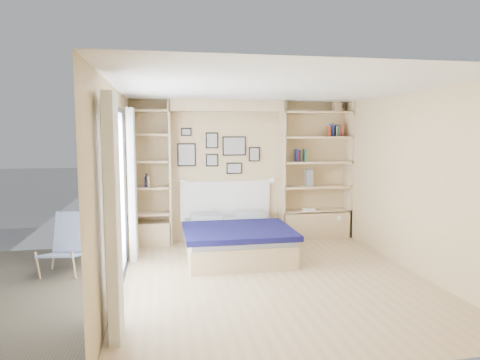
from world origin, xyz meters
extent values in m
plane|color=tan|center=(0.00, 0.00, 0.00)|extent=(4.50, 4.50, 0.00)
plane|color=tan|center=(0.00, 2.25, 1.25)|extent=(4.00, 0.00, 4.00)
plane|color=tan|center=(0.00, -2.25, 1.25)|extent=(4.00, 0.00, 4.00)
plane|color=tan|center=(-2.00, 0.00, 1.25)|extent=(0.00, 4.50, 4.50)
plane|color=tan|center=(2.00, 0.00, 1.25)|extent=(0.00, 4.50, 4.50)
plane|color=white|center=(0.00, 0.00, 2.50)|extent=(4.50, 4.50, 0.00)
cube|color=#D4BD88|center=(-1.30, 2.08, 1.25)|extent=(0.04, 0.35, 2.50)
cube|color=#D4BD88|center=(0.70, 2.08, 1.25)|extent=(0.04, 0.35, 2.50)
cube|color=#D4BD88|center=(-0.30, 2.08, 2.40)|extent=(2.00, 0.35, 0.20)
cube|color=#D4BD88|center=(1.98, 2.08, 1.25)|extent=(0.04, 0.35, 2.50)
cube|color=#D4BD88|center=(-1.98, 2.08, 1.25)|extent=(0.04, 0.35, 2.50)
cube|color=#D4BD88|center=(1.35, 2.08, 0.25)|extent=(1.30, 0.35, 0.50)
cube|color=#D4BD88|center=(-1.65, 2.08, 0.20)|extent=(0.70, 0.35, 0.40)
cube|color=black|center=(-1.97, 0.00, 2.23)|extent=(0.04, 2.08, 0.06)
cube|color=black|center=(-1.97, 0.00, 0.03)|extent=(0.04, 2.08, 0.06)
cube|color=black|center=(-1.97, -1.02, 1.10)|extent=(0.04, 0.06, 2.20)
cube|color=black|center=(-1.97, 1.02, 1.10)|extent=(0.04, 0.06, 2.20)
cube|color=silver|center=(-1.98, 0.00, 1.12)|extent=(0.01, 2.00, 2.20)
cube|color=white|center=(-1.88, -1.30, 1.15)|extent=(0.10, 0.45, 2.30)
cube|color=white|center=(-1.88, 1.30, 1.15)|extent=(0.10, 0.45, 2.30)
cube|color=#D4BD88|center=(1.35, 2.08, 0.50)|extent=(1.30, 0.35, 0.04)
cube|color=#D4BD88|center=(1.35, 2.08, 0.95)|extent=(1.30, 0.35, 0.04)
cube|color=#D4BD88|center=(1.35, 2.08, 1.40)|extent=(1.30, 0.35, 0.04)
cube|color=#D4BD88|center=(1.35, 2.08, 1.85)|extent=(1.30, 0.35, 0.04)
cube|color=#D4BD88|center=(1.35, 2.08, 2.30)|extent=(1.30, 0.35, 0.04)
cube|color=#D4BD88|center=(-1.65, 2.08, 0.55)|extent=(0.70, 0.35, 0.04)
cube|color=#D4BD88|center=(-1.65, 2.08, 1.00)|extent=(0.70, 0.35, 0.04)
cube|color=#D4BD88|center=(-1.65, 2.08, 1.45)|extent=(0.70, 0.35, 0.04)
cube|color=#D4BD88|center=(-1.65, 2.08, 1.90)|extent=(0.70, 0.35, 0.04)
cube|color=#D4BD88|center=(-1.65, 2.08, 2.30)|extent=(0.70, 0.35, 0.04)
cube|color=#D4BD88|center=(-0.31, 1.24, 0.17)|extent=(1.53, 1.91, 0.33)
cube|color=#A4A9B2|center=(-0.31, 1.24, 0.38)|extent=(1.49, 1.87, 0.10)
cube|color=#0E0D3D|center=(-0.31, 0.91, 0.45)|extent=(1.63, 1.34, 0.08)
cube|color=#A4A9B2|center=(-0.69, 1.90, 0.49)|extent=(0.53, 0.38, 0.12)
cube|color=#A4A9B2|center=(0.07, 1.90, 0.49)|extent=(0.53, 0.38, 0.12)
cube|color=white|center=(-0.31, 2.22, 0.72)|extent=(1.63, 0.04, 0.70)
cube|color=black|center=(-1.00, 2.23, 1.55)|extent=(0.32, 0.02, 0.40)
cube|color=gray|center=(-1.00, 2.21, 1.55)|extent=(0.28, 0.01, 0.36)
cube|color=black|center=(-0.55, 2.23, 1.80)|extent=(0.22, 0.02, 0.28)
cube|color=gray|center=(-0.55, 2.21, 1.80)|extent=(0.18, 0.01, 0.24)
cube|color=black|center=(-0.55, 2.23, 1.45)|extent=(0.22, 0.02, 0.22)
cube|color=gray|center=(-0.55, 2.21, 1.45)|extent=(0.18, 0.01, 0.18)
cube|color=black|center=(-0.15, 2.23, 1.70)|extent=(0.42, 0.02, 0.34)
cube|color=gray|center=(-0.15, 2.21, 1.70)|extent=(0.38, 0.01, 0.30)
cube|color=black|center=(-0.15, 2.23, 1.30)|extent=(0.28, 0.02, 0.20)
cube|color=gray|center=(-0.15, 2.21, 1.30)|extent=(0.24, 0.01, 0.16)
cube|color=black|center=(0.22, 2.23, 1.55)|extent=(0.20, 0.02, 0.26)
cube|color=gray|center=(0.22, 2.21, 1.55)|extent=(0.16, 0.01, 0.22)
cube|color=black|center=(-1.00, 2.23, 1.95)|extent=(0.18, 0.02, 0.14)
cube|color=gray|center=(-1.00, 2.21, 1.95)|extent=(0.14, 0.01, 0.10)
cylinder|color=silver|center=(-1.16, 2.00, 1.12)|extent=(0.20, 0.02, 0.02)
cone|color=white|center=(-1.06, 2.00, 1.10)|extent=(0.13, 0.12, 0.15)
cylinder|color=silver|center=(0.56, 2.00, 1.12)|extent=(0.20, 0.02, 0.02)
cone|color=white|center=(0.46, 2.00, 1.10)|extent=(0.13, 0.12, 0.15)
cube|color=maroon|center=(0.98, 2.07, 1.52)|extent=(0.02, 0.15, 0.20)
cube|color=navy|center=(0.97, 2.07, 1.53)|extent=(0.03, 0.15, 0.22)
cube|color=black|center=(1.01, 2.07, 1.52)|extent=(0.03, 0.15, 0.21)
cube|color=#26593F|center=(1.12, 2.07, 1.53)|extent=(0.03, 0.15, 0.22)
cube|color=#A03814|center=(1.57, 2.07, 1.96)|extent=(0.02, 0.15, 0.18)
cube|color=navy|center=(1.63, 2.07, 1.99)|extent=(0.03, 0.15, 0.23)
cube|color=black|center=(1.67, 2.07, 1.97)|extent=(0.03, 0.15, 0.20)
cube|color=#A9AD81|center=(1.68, 2.07, 1.96)|extent=(0.04, 0.15, 0.19)
cube|color=#26593F|center=(1.74, 2.07, 1.98)|extent=(0.03, 0.15, 0.21)
cube|color=#B42733|center=(1.79, 2.07, 1.98)|extent=(0.03, 0.15, 0.22)
cube|color=navy|center=(-1.71, 2.07, 1.11)|extent=(0.02, 0.15, 0.17)
cube|color=black|center=(-1.70, 2.07, 1.13)|extent=(0.03, 0.15, 0.23)
cube|color=tan|center=(-1.66, 2.07, 1.11)|extent=(0.03, 0.15, 0.18)
cube|color=#D4BD88|center=(1.71, 2.07, 2.40)|extent=(0.13, 0.13, 0.15)
cone|color=#D4BD88|center=(1.71, 2.07, 2.51)|extent=(0.20, 0.20, 0.08)
cube|color=slate|center=(1.21, 2.07, 1.12)|extent=(0.12, 0.12, 0.30)
cube|color=white|center=(1.20, 2.02, 0.54)|extent=(0.22, 0.16, 0.03)
cylinder|color=tan|center=(-3.04, 0.44, 0.21)|extent=(0.05, 0.14, 0.41)
cylinder|color=tan|center=(-2.59, 0.38, 0.21)|extent=(0.05, 0.14, 0.41)
cylinder|color=tan|center=(-2.96, 1.01, 0.32)|extent=(0.08, 0.34, 0.68)
cylinder|color=tan|center=(-2.51, 0.95, 0.32)|extent=(0.08, 0.34, 0.68)
cube|color=#2C49B2|center=(-2.79, 0.62, 0.29)|extent=(0.55, 0.63, 0.15)
cube|color=#2C49B2|center=(-2.73, 1.01, 0.53)|extent=(0.50, 0.29, 0.55)
camera|label=1|loc=(-1.42, -5.34, 1.94)|focal=32.00mm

